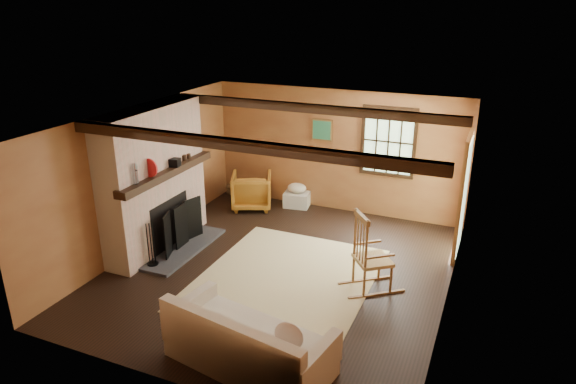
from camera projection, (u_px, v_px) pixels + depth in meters
The scene contains 10 objects.
ground at pixel (279, 270), 8.02m from camera, with size 5.50×5.50×0.00m, color black.
room_envelope at pixel (299, 168), 7.58m from camera, with size 5.02×5.52×2.44m.
fireplace at pixel (156, 185), 8.44m from camera, with size 1.02×2.30×2.40m.
rug at pixel (286, 279), 7.77m from camera, with size 2.50×3.00×0.01m, color beige.
rocking_chair at pixel (370, 258), 7.34m from camera, with size 0.96×0.89×1.20m.
sofa at pixel (247, 347), 5.82m from camera, with size 2.06×1.18×0.78m.
firewood_pile at pixel (241, 191), 10.96m from camera, with size 0.67×0.12×0.24m.
laundry_basket at pixel (297, 199), 10.43m from camera, with size 0.50×0.38×0.30m, color silver.
basket_pillow at pixel (297, 188), 10.35m from camera, with size 0.39×0.31×0.19m, color silver.
armchair at pixel (252, 191), 10.32m from camera, with size 0.76×0.79×0.72m, color #BF6026.
Camera 1 is at (2.89, -6.45, 3.98)m, focal length 32.00 mm.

